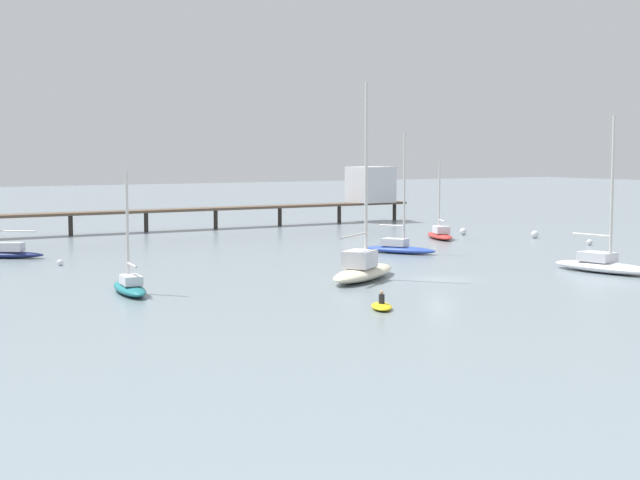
% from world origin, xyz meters
% --- Properties ---
extents(ground_plane, '(400.00, 400.00, 0.00)m').
position_xyz_m(ground_plane, '(0.00, 0.00, 0.00)').
color(ground_plane, gray).
extents(pier, '(64.37, 5.31, 7.30)m').
position_xyz_m(pier, '(18.10, 50.86, 4.07)').
color(pier, brown).
rests_on(pier, ground_plane).
extents(sailboat_teal, '(2.44, 6.60, 8.13)m').
position_xyz_m(sailboat_teal, '(-22.10, 4.70, 0.59)').
color(sailboat_teal, '#1E727A').
rests_on(sailboat_teal, ground_plane).
extents(sailboat_navy, '(7.29, 5.92, 10.43)m').
position_xyz_m(sailboat_navy, '(-24.74, 30.82, 0.67)').
color(sailboat_navy, navy).
rests_on(sailboat_navy, ground_plane).
extents(sailboat_cream, '(9.33, 7.82, 14.42)m').
position_xyz_m(sailboat_cream, '(-5.01, 2.78, 0.88)').
color(sailboat_cream, beige).
rests_on(sailboat_cream, ground_plane).
extents(sailboat_blue, '(5.29, 7.04, 11.04)m').
position_xyz_m(sailboat_blue, '(7.79, 16.45, 0.66)').
color(sailboat_blue, '#2D4CB7').
rests_on(sailboat_blue, ground_plane).
extents(sailboat_red, '(4.51, 7.21, 8.36)m').
position_xyz_m(sailboat_red, '(19.84, 26.13, 0.59)').
color(sailboat_red, red).
rests_on(sailboat_red, ground_plane).
extents(sailboat_white, '(4.20, 9.35, 12.14)m').
position_xyz_m(sailboat_white, '(13.58, -3.02, 0.69)').
color(sailboat_white, white).
rests_on(sailboat_white, ground_plane).
extents(dinghy_yellow, '(2.31, 2.95, 1.14)m').
position_xyz_m(dinghy_yellow, '(-11.08, -8.77, 0.21)').
color(dinghy_yellow, yellow).
rests_on(dinghy_yellow, ground_plane).
extents(mooring_buoy_mid, '(0.82, 0.82, 0.82)m').
position_xyz_m(mooring_buoy_mid, '(29.26, 21.65, 0.41)').
color(mooring_buoy_mid, silver).
rests_on(mooring_buoy_mid, ground_plane).
extents(mooring_buoy_near, '(0.77, 0.77, 0.77)m').
position_xyz_m(mooring_buoy_near, '(24.98, 28.62, 0.39)').
color(mooring_buoy_near, silver).
rests_on(mooring_buoy_near, ground_plane).
extents(mooring_buoy_inner, '(0.59, 0.59, 0.59)m').
position_xyz_m(mooring_buoy_inner, '(28.56, 13.00, 0.30)').
color(mooring_buoy_inner, silver).
rests_on(mooring_buoy_inner, ground_plane).
extents(mooring_buoy_outer, '(0.51, 0.51, 0.51)m').
position_xyz_m(mooring_buoy_outer, '(-21.90, 22.67, 0.25)').
color(mooring_buoy_outer, silver).
rests_on(mooring_buoy_outer, ground_plane).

